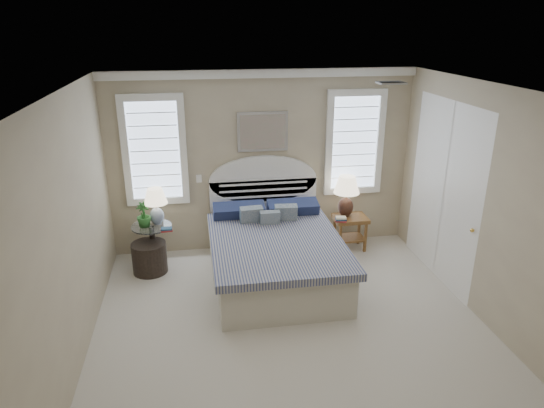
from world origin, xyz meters
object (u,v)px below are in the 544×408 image
(bed, at_px, (274,251))
(lamp_left, at_px, (156,202))
(nightstand_right, at_px, (350,225))
(lamp_right, at_px, (346,192))
(floor_pot, at_px, (150,258))
(side_table_left, at_px, (153,241))

(bed, distance_m, lamp_left, 1.79)
(nightstand_right, distance_m, lamp_right, 0.54)
(nightstand_right, relative_size, floor_pot, 1.10)
(lamp_right, bearing_deg, side_table_left, -176.69)
(lamp_right, bearing_deg, nightstand_right, -45.21)
(side_table_left, distance_m, lamp_right, 2.94)
(floor_pot, distance_m, lamp_right, 3.03)
(bed, height_order, floor_pot, bed)
(bed, bearing_deg, lamp_left, 157.46)
(nightstand_right, bearing_deg, bed, -151.97)
(floor_pot, bearing_deg, side_table_left, 74.09)
(lamp_left, bearing_deg, lamp_right, 2.24)
(nightstand_right, relative_size, lamp_right, 0.83)
(floor_pot, relative_size, lamp_left, 0.90)
(lamp_right, bearing_deg, lamp_left, -177.76)
(side_table_left, bearing_deg, nightstand_right, 1.94)
(side_table_left, distance_m, floor_pot, 0.24)
(floor_pot, height_order, lamp_right, lamp_right)
(bed, distance_m, lamp_right, 1.54)
(side_table_left, bearing_deg, floor_pot, -105.91)
(side_table_left, xyz_separation_m, floor_pot, (-0.05, -0.17, -0.17))
(nightstand_right, relative_size, lamp_left, 0.99)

